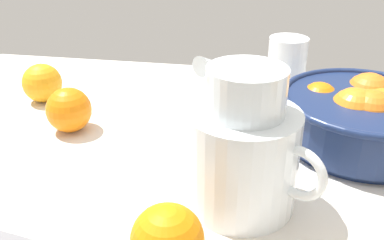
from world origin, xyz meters
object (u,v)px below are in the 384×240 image
Objects in this scene: loose_orange_3 at (42,83)px; loose_orange_1 at (170,240)px; fruit_bowl at (362,115)px; juice_pitcher at (243,157)px; loose_orange_0 at (69,110)px; second_glass at (286,68)px.

loose_orange_1 is at bearing -48.39° from loose_orange_3.
fruit_bowl is 3.46× the size of loose_orange_3.
loose_orange_0 is (-32.15, 16.06, -3.21)cm from juice_pitcher.
loose_orange_3 is at bearing 173.43° from fruit_bowl.
loose_orange_3 is (-50.01, -14.90, -1.10)cm from second_glass.
loose_orange_1 is at bearing -103.60° from second_glass.
second_glass is at bearing 80.98° from juice_pitcher.
loose_orange_1 is (25.35, -29.62, 0.05)cm from loose_orange_0.
juice_pitcher reaches higher than fruit_bowl.
juice_pitcher reaches higher than loose_orange_0.
juice_pitcher is 2.45× the size of loose_orange_1.
loose_orange_1 is (-6.80, -13.56, -3.15)cm from juice_pitcher.
fruit_bowl is at bearing 52.89° from loose_orange_1.
loose_orange_0 is at bearing -175.19° from fruit_bowl.
juice_pitcher is 2.51× the size of loose_orange_3.
juice_pitcher is 51.38cm from loose_orange_3.
juice_pitcher is 15.49cm from loose_orange_1.
fruit_bowl is 3.37× the size of loose_orange_1.
fruit_bowl is at bearing -6.57° from loose_orange_3.
juice_pitcher reaches higher than loose_orange_1.
juice_pitcher is at bearing -26.54° from loose_orange_0.
fruit_bowl is 25.17cm from second_glass.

